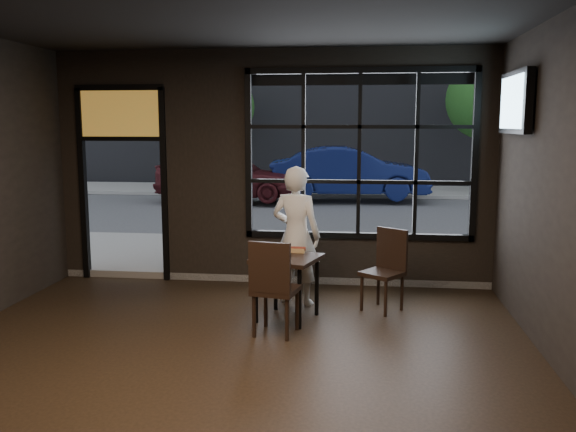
# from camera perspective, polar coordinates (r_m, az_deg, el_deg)

# --- Properties ---
(floor) EXTENTS (6.00, 7.00, 0.02)m
(floor) POSITION_cam_1_polar(r_m,az_deg,el_deg) (5.36, -7.41, -15.91)
(floor) COLOR black
(floor) RESTS_ON ground
(window_frame) EXTENTS (3.06, 0.12, 2.28)m
(window_frame) POSITION_cam_1_polar(r_m,az_deg,el_deg) (8.22, 6.68, 5.74)
(window_frame) COLOR black
(window_frame) RESTS_ON ground
(stained_transom) EXTENTS (1.20, 0.06, 0.70)m
(stained_transom) POSITION_cam_1_polar(r_m,az_deg,el_deg) (8.87, -15.39, 9.25)
(stained_transom) COLOR orange
(stained_transom) RESTS_ON ground
(street_asphalt) EXTENTS (60.00, 41.00, 0.04)m
(street_asphalt) POSITION_cam_1_polar(r_m,az_deg,el_deg) (28.83, 4.49, 4.18)
(street_asphalt) COLOR #545456
(street_asphalt) RESTS_ON ground
(building_across) EXTENTS (28.00, 12.00, 15.00)m
(building_across) POSITION_cam_1_polar(r_m,az_deg,el_deg) (28.24, 4.58, 19.42)
(building_across) COLOR #5B5956
(building_across) RESTS_ON ground
(cafe_table) EXTENTS (0.84, 0.84, 0.73)m
(cafe_table) POSITION_cam_1_polar(r_m,az_deg,el_deg) (6.96, -0.10, -6.72)
(cafe_table) COLOR black
(cafe_table) RESTS_ON floor
(chair_near) EXTENTS (0.52, 0.52, 1.03)m
(chair_near) POSITION_cam_1_polar(r_m,az_deg,el_deg) (6.44, -1.14, -6.62)
(chair_near) COLOR black
(chair_near) RESTS_ON floor
(chair_window) EXTENTS (0.59, 0.59, 0.97)m
(chair_window) POSITION_cam_1_polar(r_m,az_deg,el_deg) (7.32, 8.82, -5.08)
(chair_window) COLOR black
(chair_window) RESTS_ON floor
(man) EXTENTS (0.71, 0.57, 1.71)m
(man) POSITION_cam_1_polar(r_m,az_deg,el_deg) (7.45, 0.77, -1.85)
(man) COLOR white
(man) RESTS_ON floor
(hotdog) EXTENTS (0.21, 0.10, 0.06)m
(hotdog) POSITION_cam_1_polar(r_m,az_deg,el_deg) (7.07, 0.87, -3.20)
(hotdog) COLOR tan
(hotdog) RESTS_ON cafe_table
(cup) EXTENTS (0.17, 0.17, 0.10)m
(cup) POSITION_cam_1_polar(r_m,az_deg,el_deg) (6.80, -2.15, -3.53)
(cup) COLOR silver
(cup) RESTS_ON cafe_table
(tv) EXTENTS (0.13, 1.18, 0.69)m
(tv) POSITION_cam_1_polar(r_m,az_deg,el_deg) (7.35, 20.53, 9.93)
(tv) COLOR black
(tv) RESTS_ON wall_right
(navy_car) EXTENTS (4.56, 1.92, 1.47)m
(navy_car) POSITION_cam_1_polar(r_m,az_deg,el_deg) (17.38, 5.71, 4.06)
(navy_car) COLOR #0E1747
(navy_car) RESTS_ON street_asphalt
(maroon_car) EXTENTS (4.03, 1.77, 1.35)m
(maroon_car) POSITION_cam_1_polar(r_m,az_deg,el_deg) (17.12, -5.67, 3.80)
(maroon_car) COLOR #461418
(maroon_car) RESTS_ON street_asphalt
(tree_left) EXTENTS (2.28, 2.28, 3.89)m
(tree_left) POSITION_cam_1_polar(r_m,az_deg,el_deg) (20.32, -6.41, 10.09)
(tree_left) COLOR #332114
(tree_left) RESTS_ON street_asphalt
(tree_right) EXTENTS (2.43, 2.43, 4.14)m
(tree_right) POSITION_cam_1_polar(r_m,az_deg,el_deg) (19.83, 18.04, 10.28)
(tree_right) COLOR #332114
(tree_right) RESTS_ON street_asphalt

